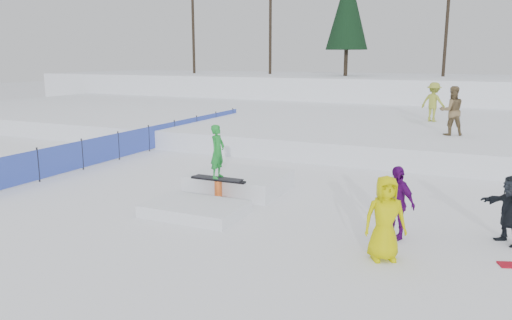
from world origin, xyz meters
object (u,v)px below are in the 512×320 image
at_px(safety_fence, 149,138).
at_px(spectator_yellow, 385,218).
at_px(jib_rail_feature, 228,186).
at_px(spectator_purple, 396,202).
at_px(spectator_dark, 511,209).
at_px(walker_ygreen, 433,102).
at_px(walker_olive, 452,111).

height_order(safety_fence, spectator_yellow, spectator_yellow).
bearing_deg(jib_rail_feature, spectator_purple, -15.72).
height_order(spectator_dark, jib_rail_feature, jib_rail_feature).
relative_size(safety_fence, spectator_yellow, 9.61).
relative_size(walker_ygreen, spectator_dark, 1.26).
bearing_deg(walker_ygreen, spectator_dark, 123.51).
bearing_deg(spectator_purple, walker_olive, 118.48).
xyz_separation_m(spectator_dark, jib_rail_feature, (-7.01, 0.68, -0.44)).
xyz_separation_m(walker_ygreen, spectator_yellow, (0.69, -15.98, -0.91)).
height_order(spectator_yellow, jib_rail_feature, jib_rail_feature).
height_order(walker_ygreen, spectator_purple, walker_ygreen).
bearing_deg(spectator_yellow, walker_ygreen, 64.89).
bearing_deg(spectator_purple, safety_fence, -178.42).
relative_size(spectator_yellow, spectator_dark, 1.12).
xyz_separation_m(walker_olive, walker_ygreen, (-1.08, 4.20, -0.03)).
relative_size(walker_olive, jib_rail_feature, 0.44).
distance_m(walker_olive, walker_ygreen, 4.34).
relative_size(walker_ygreen, jib_rail_feature, 0.43).
height_order(safety_fence, spectator_dark, spectator_dark).
bearing_deg(walker_ygreen, jib_rail_feature, 94.71).
distance_m(walker_olive, spectator_dark, 10.05).
distance_m(walker_olive, spectator_purple, 10.54).
xyz_separation_m(walker_ygreen, spectator_purple, (0.69, -14.69, -0.94)).
height_order(walker_olive, spectator_yellow, walker_olive).
xyz_separation_m(walker_olive, spectator_purple, (-0.39, -10.49, -0.97)).
distance_m(walker_ygreen, spectator_yellow, 16.02).
bearing_deg(spectator_yellow, jib_rail_feature, 123.62).
bearing_deg(spectator_yellow, walker_olive, 60.53).
bearing_deg(walker_olive, spectator_purple, 65.89).
xyz_separation_m(walker_olive, spectator_yellow, (-0.39, -11.78, -0.94)).
bearing_deg(safety_fence, jib_rail_feature, -37.43).
bearing_deg(spectator_dark, walker_ygreen, 149.48).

